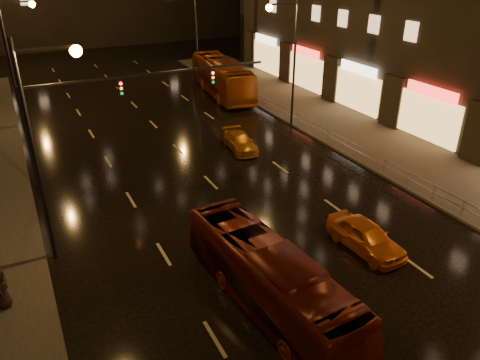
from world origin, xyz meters
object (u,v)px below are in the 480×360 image
object	(u,v)px
taxi_near	(366,236)
taxi_far	(240,142)
bus_curb	(222,77)
bus_red	(269,278)
pedestrian_c	(1,288)

from	to	relation	value
taxi_near	taxi_far	xyz separation A→B (m)	(0.24, 13.84, -0.14)
bus_curb	taxi_far	bearing A→B (deg)	-102.35
bus_red	bus_curb	size ratio (longest dim) A/B	0.80
taxi_near	pedestrian_c	distance (m)	15.88
bus_curb	taxi_near	xyz separation A→B (m)	(-5.05, -27.49, -0.99)
taxi_near	taxi_far	bearing A→B (deg)	85.36
taxi_far	pedestrian_c	world-z (taller)	pedestrian_c
taxi_near	taxi_far	world-z (taller)	taxi_near
taxi_near	taxi_far	distance (m)	13.84
bus_red	taxi_near	size ratio (longest dim) A/B	2.32
bus_red	pedestrian_c	xyz separation A→B (m)	(-9.48, 4.54, -0.35)
bus_curb	pedestrian_c	world-z (taller)	bus_curb
bus_red	taxi_far	bearing A→B (deg)	63.07
bus_curb	taxi_near	bearing A→B (deg)	-93.33
bus_red	taxi_far	distance (m)	16.54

